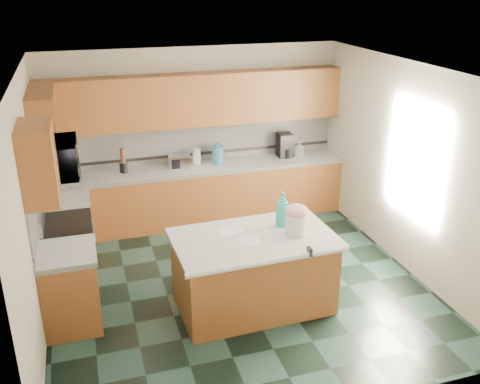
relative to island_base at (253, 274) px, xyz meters
name	(u,v)px	position (x,y,z in m)	size (l,w,h in m)	color
floor	(237,284)	(-0.05, 0.51, -0.43)	(4.60, 4.60, 0.00)	black
ceiling	(236,71)	(-0.05, 0.51, 2.27)	(4.60, 4.60, 0.00)	white
wall_back	(194,134)	(-0.05, 2.83, 0.92)	(4.60, 0.04, 2.70)	silver
wall_front	(320,287)	(-0.05, -1.81, 0.92)	(4.60, 0.04, 2.70)	silver
wall_left	(29,209)	(-2.37, 0.51, 0.92)	(0.04, 4.60, 2.70)	silver
wall_right	(407,167)	(2.27, 0.51, 0.92)	(0.04, 4.60, 2.70)	silver
back_base_cab	(200,196)	(-0.05, 2.51, 0.00)	(4.60, 0.60, 0.86)	#553514
back_countertop	(200,168)	(-0.05, 2.51, 0.46)	(4.60, 0.64, 0.06)	white
back_upper_cab	(196,100)	(-0.05, 2.65, 1.51)	(4.60, 0.33, 0.78)	#553514
back_backsplash	(195,142)	(-0.05, 2.80, 0.81)	(4.60, 0.02, 0.63)	silver
back_accent_band	(195,154)	(-0.05, 2.79, 0.61)	(4.60, 0.01, 0.05)	black
left_base_cab_rear	(69,231)	(-2.05, 1.80, 0.00)	(0.60, 0.82, 0.86)	#553514
left_counter_rear	(65,200)	(-2.05, 1.80, 0.46)	(0.64, 0.82, 0.06)	white
left_base_cab_front	(71,290)	(-2.05, 0.27, 0.00)	(0.60, 0.72, 0.86)	#553514
left_counter_front	(65,254)	(-2.05, 0.27, 0.46)	(0.64, 0.72, 0.06)	white
left_backsplash	(36,200)	(-2.34, 1.06, 0.81)	(0.02, 2.30, 0.63)	silver
left_accent_band	(39,215)	(-2.33, 1.06, 0.61)	(0.01, 2.30, 0.05)	black
left_upper_cab_rear	(44,122)	(-2.19, 1.94, 1.51)	(0.33, 1.09, 0.78)	#553514
left_upper_cab_front	(38,163)	(-2.19, 0.27, 1.51)	(0.33, 0.72, 0.78)	#553514
range_body	(70,258)	(-2.05, 1.01, 0.01)	(0.60, 0.76, 0.88)	#B7B7BC
range_oven_door	(94,257)	(-1.76, 1.01, -0.03)	(0.02, 0.68, 0.55)	black
range_cooktop	(65,224)	(-2.05, 1.01, 0.47)	(0.62, 0.78, 0.04)	black
range_handle	(94,230)	(-1.73, 1.01, 0.35)	(0.02, 0.02, 0.66)	#B7B7BC
range_backguard	(41,218)	(-2.31, 1.01, 0.59)	(0.06, 0.76, 0.18)	#B7B7BC
microwave	(56,158)	(-2.05, 1.01, 1.30)	(0.73, 0.50, 0.41)	#B7B7BC
island_base	(253,274)	(0.00, 0.00, 0.00)	(1.73, 0.99, 0.86)	#553514
island_top	(254,239)	(0.00, 0.00, 0.46)	(1.83, 1.09, 0.06)	white
island_bullnose	(270,262)	(0.00, -0.55, 0.46)	(0.06, 0.06, 1.83)	white
treat_jar	(296,224)	(0.48, -0.08, 0.62)	(0.24, 0.24, 0.25)	white
treat_jar_lid	(297,211)	(0.48, -0.08, 0.78)	(0.26, 0.26, 0.16)	pink
treat_jar_knob	(297,207)	(0.48, -0.08, 0.83)	(0.03, 0.03, 0.09)	tan
treat_jar_knob_end_l	(293,207)	(0.43, -0.08, 0.83)	(0.05, 0.05, 0.05)	tan
treat_jar_knob_end_r	(300,206)	(0.52, -0.08, 0.83)	(0.05, 0.05, 0.05)	tan
soap_bottle_island	(282,209)	(0.41, 0.18, 0.70)	(0.16, 0.16, 0.42)	#2BADA6
paper_sheet_a	(249,241)	(-0.08, -0.10, 0.49)	(0.24, 0.18, 0.00)	white
paper_sheet_b	(231,231)	(-0.21, 0.22, 0.49)	(0.29, 0.22, 0.00)	white
clamp_body	(310,251)	(0.45, -0.53, 0.50)	(0.03, 0.10, 0.09)	black
clamp_handle	(312,256)	(0.45, -0.58, 0.48)	(0.02, 0.02, 0.07)	black
knife_block	(72,170)	(-1.93, 2.56, 0.61)	(0.13, 0.11, 0.24)	#472814
utensil_crock	(124,168)	(-1.19, 2.59, 0.57)	(0.12, 0.12, 0.15)	black
utensil_bundle	(123,156)	(-1.19, 2.59, 0.76)	(0.07, 0.07, 0.22)	#472814
toaster_oven	(180,162)	(-0.35, 2.56, 0.58)	(0.33, 0.22, 0.19)	#B7B7BC
toaster_oven_door	(181,164)	(-0.35, 2.46, 0.58)	(0.29, 0.01, 0.15)	black
paper_towel	(197,157)	(-0.07, 2.61, 0.62)	(0.12, 0.12, 0.26)	white
paper_towel_base	(197,164)	(-0.07, 2.61, 0.50)	(0.18, 0.18, 0.01)	#B7B7BC
water_jug	(218,155)	(0.26, 2.57, 0.63)	(0.17, 0.17, 0.29)	teal
water_jug_neck	(218,145)	(0.26, 2.57, 0.80)	(0.08, 0.08, 0.04)	teal
coffee_maker	(285,145)	(1.39, 2.59, 0.68)	(0.23, 0.25, 0.39)	black
coffee_carafe	(286,153)	(1.39, 2.54, 0.57)	(0.16, 0.16, 0.16)	black
soap_bottle_back	(300,149)	(1.64, 2.56, 0.61)	(0.11, 0.11, 0.24)	white
soap_back_cap	(300,141)	(1.64, 2.56, 0.75)	(0.02, 0.02, 0.03)	red
window_light_proxy	(415,161)	(2.24, 0.31, 1.07)	(0.02, 1.40, 1.10)	white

